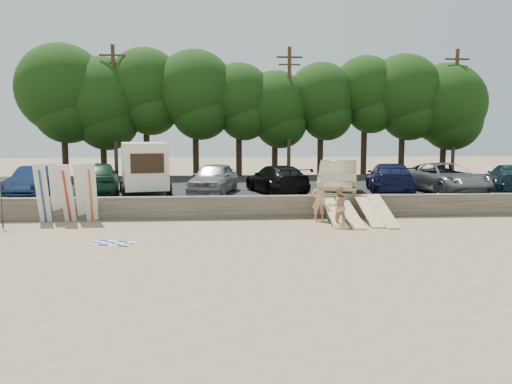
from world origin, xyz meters
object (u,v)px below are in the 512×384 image
box_trailer (144,166)px  car_6 (445,178)px  car_4 (338,178)px  beachgoer_a (319,201)px  car_3 (277,179)px  cooler (332,216)px  car_2 (214,178)px  beach_umbrella (0,204)px  car_1 (98,178)px  beachgoer_b (338,206)px  car_0 (35,181)px  car_7 (510,178)px  car_5 (389,178)px

box_trailer → car_6: 15.52m
car_4 → beachgoer_a: 3.91m
car_3 → cooler: (2.00, -3.97, -1.27)m
car_2 → beachgoer_a: (4.58, -4.33, -0.61)m
car_4 → beach_umbrella: size_ratio=2.36×
car_1 → car_4: car_1 is taller
beachgoer_b → cooler: beachgoer_b is taller
beachgoer_a → car_1: bearing=-24.6°
box_trailer → car_0: 5.41m
car_2 → car_4: 6.31m
car_0 → car_6: car_6 is taller
beach_umbrella → beachgoer_a: bearing=3.3°
car_1 → cooler: size_ratio=13.31×
beachgoer_b → cooler: 1.90m
car_0 → beach_umbrella: car_0 is taller
beachgoer_a → car_7: bearing=-162.7°
car_4 → car_3: bearing=179.8°
car_3 → car_7: size_ratio=0.99×
car_0 → car_1: 3.06m
car_4 → car_2: bearing=-172.8°
car_7 → car_4: bearing=22.4°
box_trailer → beachgoer_b: box_trailer is taller
car_4 → beachgoer_b: car_4 is taller
car_3 → car_6: car_6 is taller
car_0 → beachgoer_a: (13.43, -4.35, -0.54)m
car_6 → beachgoer_b: 8.76m
cooler → box_trailer: bearing=135.2°
car_4 → car_7: 9.23m
beach_umbrella → car_6: bearing=12.8°
car_3 → cooler: bearing=101.5°
car_0 → beach_umbrella: (0.43, -5.11, -0.44)m
car_3 → car_2: bearing=-15.9°
car_5 → beachgoer_a: 6.19m
car_6 → beach_umbrella: size_ratio=2.53×
car_1 → beach_umbrella: size_ratio=2.30×
car_4 → cooler: bearing=-92.8°
box_trailer → beachgoer_a: box_trailer is taller
box_trailer → car_7: bearing=-14.2°
car_5 → box_trailer: bearing=11.7°
car_4 → box_trailer: bearing=-170.1°
car_2 → car_6: 12.02m
beach_umbrella → car_0: bearing=94.8°
car_5 → car_7: 6.35m
car_3 → car_5: bearing=163.5°
car_3 → beachgoer_b: car_3 is taller
car_7 → car_1: bearing=18.9°
car_2 → car_4: (6.25, -0.86, 0.06)m
car_1 → beachgoer_a: size_ratio=2.86×
car_0 → beach_umbrella: 5.15m
car_1 → car_2: (5.79, -0.01, -0.07)m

